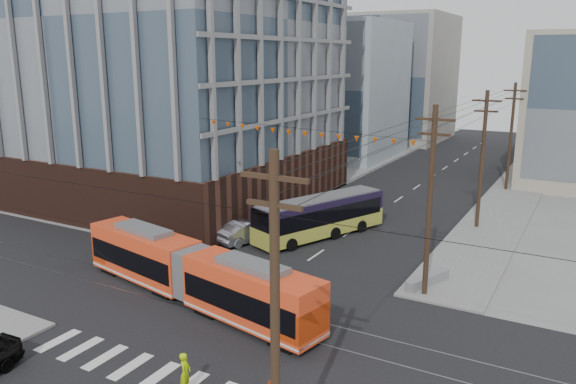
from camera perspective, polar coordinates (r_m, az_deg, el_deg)
name	(u,v)px	position (r m, az deg, el deg)	size (l,w,h in m)	color
ground	(188,342)	(28.62, -10.15, -14.77)	(160.00, 160.00, 0.00)	slate
office_building	(154,48)	(57.04, -13.44, 14.06)	(30.00, 25.00, 28.60)	#381E16
bg_bldg_nw_near	(329,90)	(78.78, 4.18, 10.31)	(18.00, 16.00, 18.00)	#8C99A5
bg_bldg_nw_far	(397,78)	(96.21, 11.02, 11.29)	(16.00, 18.00, 20.00)	gray
utility_pole_near	(275,331)	(17.34, -1.32, -13.89)	(0.30, 0.30, 11.00)	black
utility_pole_far	(529,123)	(76.06, 23.28, 6.48)	(0.30, 0.30, 11.00)	black
streetcar	(194,273)	(32.22, -9.57, -8.14)	(17.29, 2.43, 3.33)	#EB431C
city_bus	(320,217)	(42.91, 3.27, -2.50)	(2.45, 11.33, 3.21)	black
parked_car_silver	(248,231)	(42.04, -4.09, -3.98)	(1.74, 4.99, 1.64)	#8E92A1
parked_car_white	(271,221)	(45.10, -1.69, -2.93)	(1.85, 4.55, 1.32)	silver
parked_car_grey	(296,210)	(48.23, 0.79, -1.81)	(2.23, 4.83, 1.34)	#484B4F
pedestrian	(185,373)	(24.49, -10.39, -17.63)	(0.65, 0.43, 1.78)	#B3E506
jersey_barrier	(427,281)	(35.11, 13.97, -8.79)	(0.81, 3.62, 0.72)	slate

